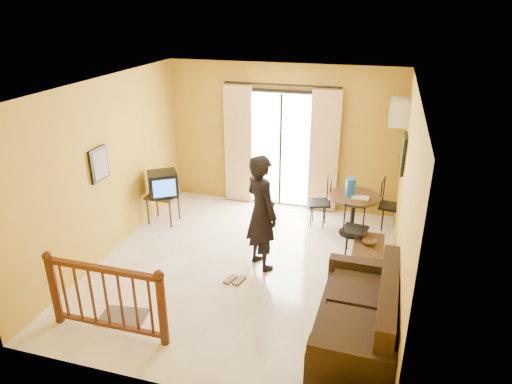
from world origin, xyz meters
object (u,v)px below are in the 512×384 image
(sofa, at_px, (361,319))
(standing_person, at_px, (261,213))
(television, at_px, (163,184))
(coffee_table, at_px, (368,251))
(dining_table, at_px, (354,204))

(sofa, xyz_separation_m, standing_person, (-1.61, 1.36, 0.57))
(television, relative_size, sofa, 0.34)
(coffee_table, height_order, standing_person, standing_person)
(standing_person, bearing_deg, dining_table, -89.65)
(coffee_table, bearing_deg, standing_person, -164.28)
(dining_table, distance_m, coffee_table, 1.10)
(dining_table, bearing_deg, coffee_table, -71.41)
(dining_table, xyz_separation_m, standing_person, (-1.26, -1.45, 0.32))
(television, distance_m, standing_person, 2.33)
(dining_table, distance_m, standing_person, 1.95)
(coffee_table, bearing_deg, sofa, -89.71)
(television, xyz_separation_m, sofa, (3.73, -2.32, -0.43))
(television, bearing_deg, coffee_table, -41.08)
(television, xyz_separation_m, dining_table, (3.38, 0.49, -0.18))
(coffee_table, distance_m, sofa, 1.81)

